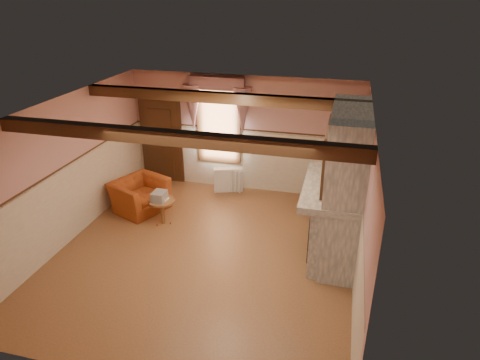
% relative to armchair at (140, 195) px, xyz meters
% --- Properties ---
extents(floor, '(5.50, 6.00, 0.01)m').
position_rel_armchair_xyz_m(floor, '(1.97, -1.29, -0.36)').
color(floor, brown).
rests_on(floor, ground).
extents(ceiling, '(5.50, 6.00, 0.01)m').
position_rel_armchair_xyz_m(ceiling, '(1.97, -1.29, 2.44)').
color(ceiling, silver).
rests_on(ceiling, wall_back).
extents(wall_back, '(5.50, 0.02, 2.80)m').
position_rel_armchair_xyz_m(wall_back, '(1.97, 1.71, 1.04)').
color(wall_back, tan).
rests_on(wall_back, floor).
extents(wall_front, '(5.50, 0.02, 2.80)m').
position_rel_armchair_xyz_m(wall_front, '(1.97, -4.29, 1.04)').
color(wall_front, tan).
rests_on(wall_front, floor).
extents(wall_left, '(0.02, 6.00, 2.80)m').
position_rel_armchair_xyz_m(wall_left, '(-0.78, -1.29, 1.04)').
color(wall_left, tan).
rests_on(wall_left, floor).
extents(wall_right, '(0.02, 6.00, 2.80)m').
position_rel_armchair_xyz_m(wall_right, '(4.72, -1.29, 1.04)').
color(wall_right, tan).
rests_on(wall_right, floor).
extents(wainscot, '(5.50, 6.00, 1.50)m').
position_rel_armchair_xyz_m(wainscot, '(1.97, -1.29, 0.39)').
color(wainscot, beige).
rests_on(wainscot, floor).
extents(chair_rail, '(5.50, 6.00, 0.08)m').
position_rel_armchair_xyz_m(chair_rail, '(1.97, -1.29, 1.14)').
color(chair_rail, black).
rests_on(chair_rail, wainscot).
extents(firebox, '(0.20, 0.95, 0.90)m').
position_rel_armchair_xyz_m(firebox, '(3.97, -0.69, 0.09)').
color(firebox, black).
rests_on(firebox, floor).
extents(armchair, '(1.31, 1.39, 0.72)m').
position_rel_armchair_xyz_m(armchair, '(0.00, 0.00, 0.00)').
color(armchair, '#994219').
rests_on(armchair, floor).
extents(side_table, '(0.73, 0.73, 0.55)m').
position_rel_armchair_xyz_m(side_table, '(0.74, -0.45, -0.08)').
color(side_table, brown).
rests_on(side_table, floor).
extents(book_stack, '(0.26, 0.32, 0.20)m').
position_rel_armchair_xyz_m(book_stack, '(0.71, -0.48, 0.29)').
color(book_stack, '#B7AD8C').
rests_on(book_stack, side_table).
extents(radiator, '(0.72, 0.40, 0.60)m').
position_rel_armchair_xyz_m(radiator, '(1.67, 1.41, -0.06)').
color(radiator, silver).
rests_on(radiator, floor).
extents(bowl, '(0.36, 0.36, 0.09)m').
position_rel_armchair_xyz_m(bowl, '(4.21, -0.89, 1.11)').
color(bowl, brown).
rests_on(bowl, mantel).
extents(mantel_clock, '(0.14, 0.24, 0.20)m').
position_rel_armchair_xyz_m(mantel_clock, '(4.21, 0.11, 1.16)').
color(mantel_clock, black).
rests_on(mantel_clock, mantel).
extents(oil_lamp, '(0.11, 0.11, 0.28)m').
position_rel_armchair_xyz_m(oil_lamp, '(4.21, -0.27, 1.20)').
color(oil_lamp, '#B77933').
rests_on(oil_lamp, mantel).
extents(candle_red, '(0.06, 0.06, 0.16)m').
position_rel_armchair_xyz_m(candle_red, '(4.21, -1.08, 1.14)').
color(candle_red, '#A62314').
rests_on(candle_red, mantel).
extents(jar_yellow, '(0.06, 0.06, 0.12)m').
position_rel_armchair_xyz_m(jar_yellow, '(4.21, -1.28, 1.12)').
color(jar_yellow, gold).
rests_on(jar_yellow, mantel).
extents(fireplace, '(0.85, 2.00, 2.80)m').
position_rel_armchair_xyz_m(fireplace, '(4.39, -0.69, 1.04)').
color(fireplace, gray).
rests_on(fireplace, floor).
extents(mantel, '(1.05, 2.05, 0.12)m').
position_rel_armchair_xyz_m(mantel, '(4.21, -0.69, 1.00)').
color(mantel, gray).
rests_on(mantel, fireplace).
extents(overmantel_mirror, '(0.06, 1.44, 1.04)m').
position_rel_armchair_xyz_m(overmantel_mirror, '(4.03, -0.69, 1.61)').
color(overmantel_mirror, silver).
rests_on(overmantel_mirror, fireplace).
extents(door, '(1.10, 0.10, 2.10)m').
position_rel_armchair_xyz_m(door, '(-0.13, 1.65, 0.69)').
color(door, black).
rests_on(door, floor).
extents(window, '(1.06, 0.08, 2.02)m').
position_rel_armchair_xyz_m(window, '(1.37, 1.68, 1.29)').
color(window, white).
rests_on(window, wall_back).
extents(window_drapes, '(1.30, 0.14, 1.40)m').
position_rel_armchair_xyz_m(window_drapes, '(1.37, 1.59, 1.89)').
color(window_drapes, gray).
rests_on(window_drapes, wall_back).
extents(ceiling_beam_front, '(5.50, 0.18, 0.20)m').
position_rel_armchair_xyz_m(ceiling_beam_front, '(1.97, -2.49, 2.34)').
color(ceiling_beam_front, black).
rests_on(ceiling_beam_front, ceiling).
extents(ceiling_beam_back, '(5.50, 0.18, 0.20)m').
position_rel_armchair_xyz_m(ceiling_beam_back, '(1.97, -0.09, 2.34)').
color(ceiling_beam_back, black).
rests_on(ceiling_beam_back, ceiling).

